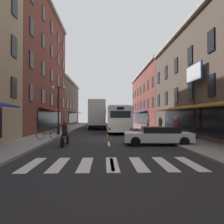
{
  "coord_description": "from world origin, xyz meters",
  "views": [
    {
      "loc": [
        -0.33,
        -19.04,
        2.02
      ],
      "look_at": [
        0.52,
        4.76,
        2.41
      ],
      "focal_mm": 34.73,
      "sensor_mm": 36.0,
      "label": 1
    }
  ],
  "objects_px": {
    "bicycle_mid": "(61,129)",
    "transit_bus": "(118,119)",
    "sedan_near": "(158,135)",
    "pedestrian_far": "(148,124)",
    "pedestrian_mid": "(176,129)",
    "street_lamp_twin": "(58,107)",
    "box_truck": "(98,115)",
    "billboard_sign": "(194,82)",
    "bicycle_near": "(47,135)",
    "sedan_mid": "(101,122)",
    "pedestrian_rear": "(160,124)",
    "motorcycle_rider": "(65,135)",
    "pedestrian_near": "(160,124)"
  },
  "relations": [
    {
      "from": "pedestrian_rear",
      "to": "sedan_near",
      "type": "bearing_deg",
      "value": -70.75
    },
    {
      "from": "billboard_sign",
      "to": "motorcycle_rider",
      "type": "distance_m",
      "value": 11.19
    },
    {
      "from": "bicycle_near",
      "to": "pedestrian_far",
      "type": "height_order",
      "value": "pedestrian_far"
    },
    {
      "from": "sedan_near",
      "to": "bicycle_mid",
      "type": "distance_m",
      "value": 12.35
    },
    {
      "from": "pedestrian_near",
      "to": "pedestrian_far",
      "type": "height_order",
      "value": "pedestrian_near"
    },
    {
      "from": "sedan_near",
      "to": "pedestrian_mid",
      "type": "distance_m",
      "value": 2.02
    },
    {
      "from": "pedestrian_near",
      "to": "sedan_mid",
      "type": "bearing_deg",
      "value": -40.45
    },
    {
      "from": "motorcycle_rider",
      "to": "pedestrian_near",
      "type": "relative_size",
      "value": 1.17
    },
    {
      "from": "transit_bus",
      "to": "box_truck",
      "type": "relative_size",
      "value": 1.61
    },
    {
      "from": "sedan_mid",
      "to": "pedestrian_rear",
      "type": "bearing_deg",
      "value": -69.4
    },
    {
      "from": "billboard_sign",
      "to": "sedan_mid",
      "type": "bearing_deg",
      "value": 106.51
    },
    {
      "from": "street_lamp_twin",
      "to": "pedestrian_mid",
      "type": "bearing_deg",
      "value": -30.49
    },
    {
      "from": "bicycle_near",
      "to": "pedestrian_far",
      "type": "relative_size",
      "value": 1.02
    },
    {
      "from": "transit_bus",
      "to": "bicycle_near",
      "type": "distance_m",
      "value": 12.23
    },
    {
      "from": "transit_bus",
      "to": "sedan_near",
      "type": "distance_m",
      "value": 13.16
    },
    {
      "from": "bicycle_mid",
      "to": "pedestrian_mid",
      "type": "xyz_separation_m",
      "value": [
        10.08,
        -7.84,
        0.54
      ]
    },
    {
      "from": "motorcycle_rider",
      "to": "pedestrian_near",
      "type": "distance_m",
      "value": 12.01
    },
    {
      "from": "billboard_sign",
      "to": "box_truck",
      "type": "relative_size",
      "value": 0.78
    },
    {
      "from": "pedestrian_mid",
      "to": "street_lamp_twin",
      "type": "distance_m",
      "value": 11.67
    },
    {
      "from": "transit_bus",
      "to": "sedan_mid",
      "type": "relative_size",
      "value": 2.85
    },
    {
      "from": "sedan_mid",
      "to": "bicycle_near",
      "type": "height_order",
      "value": "sedan_mid"
    },
    {
      "from": "transit_bus",
      "to": "pedestrian_rear",
      "type": "xyz_separation_m",
      "value": [
        4.79,
        -2.39,
        -0.64
      ]
    },
    {
      "from": "bicycle_mid",
      "to": "pedestrian_rear",
      "type": "bearing_deg",
      "value": 8.04
    },
    {
      "from": "bicycle_mid",
      "to": "transit_bus",
      "type": "bearing_deg",
      "value": 31.42
    },
    {
      "from": "billboard_sign",
      "to": "motorcycle_rider",
      "type": "relative_size",
      "value": 2.95
    },
    {
      "from": "bicycle_mid",
      "to": "pedestrian_far",
      "type": "relative_size",
      "value": 1.03
    },
    {
      "from": "motorcycle_rider",
      "to": "pedestrian_far",
      "type": "bearing_deg",
      "value": 57.53
    },
    {
      "from": "bicycle_near",
      "to": "pedestrian_mid",
      "type": "height_order",
      "value": "pedestrian_mid"
    },
    {
      "from": "pedestrian_far",
      "to": "street_lamp_twin",
      "type": "bearing_deg",
      "value": -124.64
    },
    {
      "from": "sedan_mid",
      "to": "street_lamp_twin",
      "type": "bearing_deg",
      "value": -99.41
    },
    {
      "from": "box_truck",
      "to": "bicycle_mid",
      "type": "height_order",
      "value": "box_truck"
    },
    {
      "from": "transit_bus",
      "to": "street_lamp_twin",
      "type": "bearing_deg",
      "value": -136.82
    },
    {
      "from": "sedan_mid",
      "to": "pedestrian_far",
      "type": "distance_m",
      "value": 18.51
    },
    {
      "from": "billboard_sign",
      "to": "box_truck",
      "type": "height_order",
      "value": "billboard_sign"
    },
    {
      "from": "pedestrian_near",
      "to": "street_lamp_twin",
      "type": "xyz_separation_m",
      "value": [
        -10.6,
        -1.11,
        1.76
      ]
    },
    {
      "from": "bicycle_near",
      "to": "street_lamp_twin",
      "type": "xyz_separation_m",
      "value": [
        -0.07,
        4.44,
        2.34
      ]
    },
    {
      "from": "box_truck",
      "to": "pedestrian_far",
      "type": "relative_size",
      "value": 4.7
    },
    {
      "from": "billboard_sign",
      "to": "street_lamp_twin",
      "type": "xyz_separation_m",
      "value": [
        -11.97,
        4.35,
        -1.94
      ]
    },
    {
      "from": "transit_bus",
      "to": "pedestrian_rear",
      "type": "distance_m",
      "value": 5.39
    },
    {
      "from": "sedan_mid",
      "to": "pedestrian_near",
      "type": "xyz_separation_m",
      "value": [
        6.77,
        -22.01,
        0.37
      ]
    },
    {
      "from": "sedan_near",
      "to": "motorcycle_rider",
      "type": "xyz_separation_m",
      "value": [
        -6.36,
        -0.23,
        0.05
      ]
    },
    {
      "from": "billboard_sign",
      "to": "pedestrian_far",
      "type": "bearing_deg",
      "value": 99.88
    },
    {
      "from": "street_lamp_twin",
      "to": "pedestrian_near",
      "type": "bearing_deg",
      "value": 5.96
    },
    {
      "from": "box_truck",
      "to": "motorcycle_rider",
      "type": "xyz_separation_m",
      "value": [
        -1.64,
        -18.26,
        -1.47
      ]
    },
    {
      "from": "motorcycle_rider",
      "to": "bicycle_near",
      "type": "relative_size",
      "value": 1.23
    },
    {
      "from": "billboard_sign",
      "to": "transit_bus",
      "type": "bearing_deg",
      "value": 118.45
    },
    {
      "from": "motorcycle_rider",
      "to": "pedestrian_rear",
      "type": "relative_size",
      "value": 1.24
    },
    {
      "from": "sedan_near",
      "to": "pedestrian_rear",
      "type": "xyz_separation_m",
      "value": [
        2.85,
        10.6,
        0.34
      ]
    },
    {
      "from": "sedan_near",
      "to": "bicycle_mid",
      "type": "height_order",
      "value": "sedan_near"
    },
    {
      "from": "box_truck",
      "to": "bicycle_mid",
      "type": "distance_m",
      "value": 9.92
    }
  ]
}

